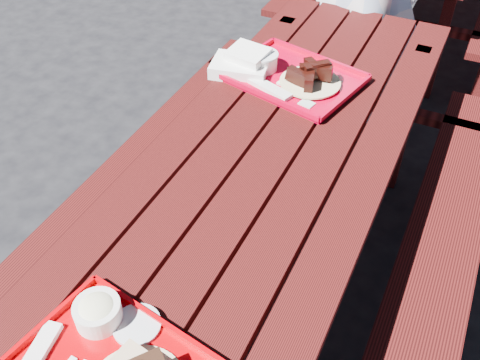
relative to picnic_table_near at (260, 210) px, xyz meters
The scene contains 5 objects.
ground 0.56m from the picnic_table_near, ahead, with size 60.00×60.00×0.00m, color black.
picnic_table_near is the anchor object (origin of this frame).
near_tray 0.77m from the picnic_table_near, 91.22° to the right, with size 0.45×0.38×0.13m.
far_tray 0.55m from the picnic_table_near, 101.35° to the left, with size 0.53×0.45×0.08m.
white_cloth 0.60m from the picnic_table_near, 121.43° to the left, with size 0.24×0.19×0.09m.
Camera 1 is at (0.48, -1.14, 1.83)m, focal length 40.00 mm.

